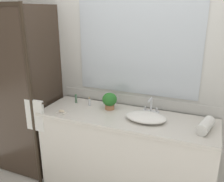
% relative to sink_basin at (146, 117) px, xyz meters
% --- Properties ---
extents(wall_back_with_mirror, '(4.40, 0.06, 2.60)m').
position_rel_sink_basin_xyz_m(wall_back_with_mirror, '(-0.21, 0.35, 0.37)').
color(wall_back_with_mirror, silver).
rests_on(wall_back_with_mirror, ground_plane).
extents(vanity_cabinet, '(1.80, 0.58, 0.90)m').
position_rel_sink_basin_xyz_m(vanity_cabinet, '(-0.21, 0.02, -0.48)').
color(vanity_cabinet, silver).
rests_on(vanity_cabinet, ground_plane).
extents(shower_enclosure, '(1.20, 0.59, 2.00)m').
position_rel_sink_basin_xyz_m(shower_enclosure, '(-1.49, -0.18, 0.09)').
color(shower_enclosure, '#2D2319').
rests_on(shower_enclosure, ground_plane).
extents(sink_basin, '(0.40, 0.28, 0.06)m').
position_rel_sink_basin_xyz_m(sink_basin, '(0.00, 0.00, 0.00)').
color(sink_basin, white).
rests_on(sink_basin, vanity_cabinet).
extents(faucet, '(0.17, 0.14, 0.17)m').
position_rel_sink_basin_xyz_m(faucet, '(0.00, 0.19, 0.02)').
color(faucet, silver).
rests_on(faucet, vanity_cabinet).
extents(potted_plant, '(0.16, 0.16, 0.18)m').
position_rel_sink_basin_xyz_m(potted_plant, '(-0.44, 0.12, 0.07)').
color(potted_plant, '#B77A51').
rests_on(potted_plant, vanity_cabinet).
extents(soap_dish, '(0.10, 0.07, 0.04)m').
position_rel_sink_basin_xyz_m(soap_dish, '(-0.86, -0.17, -0.02)').
color(soap_dish, silver).
rests_on(soap_dish, vanity_cabinet).
extents(amenity_bottle_shampoo, '(0.03, 0.03, 0.10)m').
position_rel_sink_basin_xyz_m(amenity_bottle_shampoo, '(-0.87, 0.14, 0.02)').
color(amenity_bottle_shampoo, '#4C7056').
rests_on(amenity_bottle_shampoo, vanity_cabinet).
extents(amenity_bottle_conditioner, '(0.02, 0.02, 0.10)m').
position_rel_sink_basin_xyz_m(amenity_bottle_conditioner, '(-0.68, 0.12, 0.01)').
color(amenity_bottle_conditioner, silver).
rests_on(amenity_bottle_conditioner, vanity_cabinet).
extents(rolled_towel_near_edge, '(0.16, 0.27, 0.10)m').
position_rel_sink_basin_xyz_m(rolled_towel_near_edge, '(0.55, -0.01, 0.02)').
color(rolled_towel_near_edge, white).
rests_on(rolled_towel_near_edge, vanity_cabinet).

